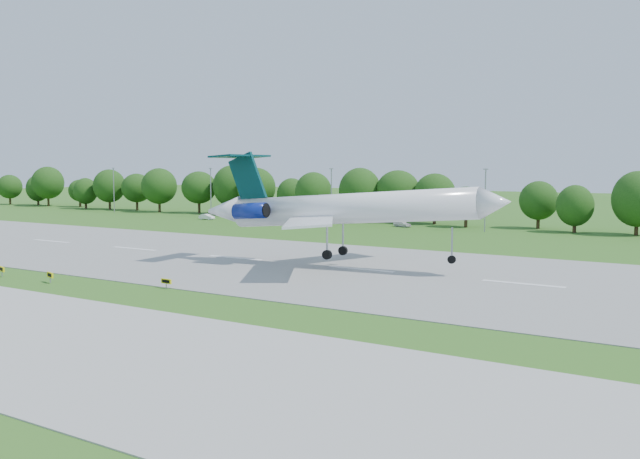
{
  "coord_description": "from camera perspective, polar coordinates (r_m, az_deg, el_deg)",
  "views": [
    {
      "loc": [
        62.84,
        -50.44,
        12.74
      ],
      "look_at": [
        18.5,
        18.0,
        5.43
      ],
      "focal_mm": 40.0,
      "sensor_mm": 36.0,
      "label": 1
    }
  ],
  "objects": [
    {
      "name": "airliner",
      "position": [
        88.49,
        1.29,
        1.75
      ],
      "size": [
        40.86,
        29.51,
        13.27
      ],
      "rotation": [
        0.0,
        -0.06,
        0.11
      ],
      "color": "white",
      "rests_on": "ground"
    },
    {
      "name": "taxi_sign_centre",
      "position": [
        90.02,
        -24.1,
        -2.92
      ],
      "size": [
        1.61,
        0.7,
        1.15
      ],
      "rotation": [
        0.0,
        0.0,
        -0.33
      ],
      "color": "gray",
      "rests_on": "ground"
    },
    {
      "name": "taxi_sign_right",
      "position": [
        75.94,
        -12.2,
        -4.08
      ],
      "size": [
        1.45,
        0.26,
        1.01
      ],
      "rotation": [
        0.0,
        0.0,
        -0.05
      ],
      "color": "gray",
      "rests_on": "ground"
    },
    {
      "name": "runway",
      "position": [
        99.0,
        -6.8,
        -2.29
      ],
      "size": [
        400.0,
        45.0,
        0.08
      ],
      "primitive_type": "cube",
      "color": "gray",
      "rests_on": "ground"
    },
    {
      "name": "light_poles",
      "position": [
        147.82,
        6.68,
        2.6
      ],
      "size": [
        175.9,
        0.25,
        12.19
      ],
      "color": "gray",
      "rests_on": "ground"
    },
    {
      "name": "tree_line",
      "position": [
        155.82,
        9.13,
        2.65
      ],
      "size": [
        288.4,
        8.4,
        10.4
      ],
      "color": "#382314",
      "rests_on": "ground"
    },
    {
      "name": "service_vehicle_b",
      "position": [
        149.5,
        6.59,
        0.46
      ],
      "size": [
        4.3,
        2.64,
        1.37
      ],
      "primitive_type": "imported",
      "rotation": [
        0.0,
        0.0,
        1.3
      ],
      "color": "silver",
      "rests_on": "ground"
    },
    {
      "name": "taxi_sign_left",
      "position": [
        83.19,
        -20.79,
        -3.43
      ],
      "size": [
        1.62,
        0.7,
        1.16
      ],
      "rotation": [
        0.0,
        0.0,
        -0.32
      ],
      "color": "gray",
      "rests_on": "ground"
    },
    {
      "name": "ground",
      "position": [
        81.58,
        -18.13,
        -4.12
      ],
      "size": [
        600.0,
        600.0,
        0.0
      ],
      "primitive_type": "plane",
      "color": "#2A5E18",
      "rests_on": "ground"
    },
    {
      "name": "service_vehicle_a",
      "position": [
        171.21,
        -9.04,
        1.01
      ],
      "size": [
        4.03,
        1.41,
        1.33
      ],
      "primitive_type": "imported",
      "rotation": [
        0.0,
        0.0,
        1.57
      ],
      "color": "white",
      "rests_on": "ground"
    }
  ]
}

